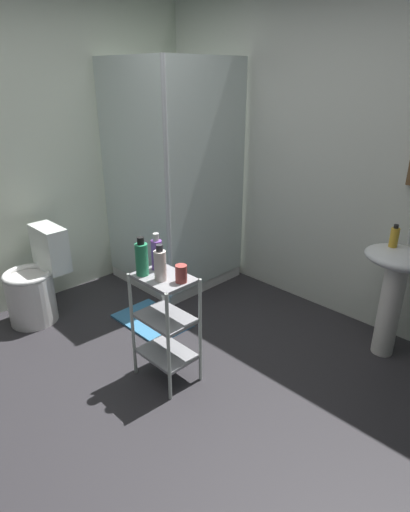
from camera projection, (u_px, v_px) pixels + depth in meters
name	position (u px, v px, depth m)	size (l,w,h in m)	color
ground_plane	(157.00, 408.00, 2.60)	(4.20, 4.20, 0.02)	#2E2C30
wall_back	(338.00, 160.00, 3.29)	(4.20, 0.14, 2.50)	silver
wall_left	(0.00, 160.00, 3.32)	(0.10, 4.20, 2.50)	silver
shower_stall	(174.00, 236.00, 4.00)	(0.92, 0.92, 2.00)	white
pedestal_sink	(395.00, 280.00, 2.89)	(0.46, 0.37, 0.81)	white
sink_faucet	(410.00, 237.00, 2.86)	(0.03, 0.03, 0.10)	silver
toilet	(36.00, 284.00, 3.42)	(0.37, 0.49, 0.76)	white
storage_cart	(166.00, 320.00, 2.69)	(0.38, 0.28, 0.74)	silver
hand_soap_bottle	(394.00, 237.00, 2.80)	(0.06, 0.06, 0.15)	gold
lotion_bottle_white	(160.00, 265.00, 2.49)	(0.07, 0.07, 0.22)	white
conditioner_bottle_purple	(157.00, 254.00, 2.64)	(0.07, 0.07, 0.24)	purple
body_wash_bottle_green	(142.00, 258.00, 2.56)	(0.08, 0.08, 0.24)	#29915E
rinse_cup	(181.00, 274.00, 2.49)	(0.07, 0.07, 0.11)	#B24742
bath_mat	(152.00, 320.00, 3.49)	(0.60, 0.40, 0.02)	teal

